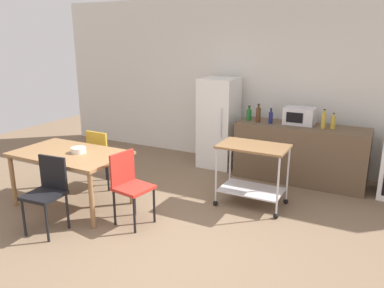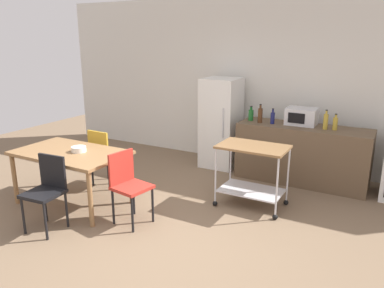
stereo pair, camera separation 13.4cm
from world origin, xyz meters
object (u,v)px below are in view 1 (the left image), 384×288
(bottle_sparkling_water, at_px, (258,115))
(kitchen_cart, at_px, (253,165))
(bottle_sesame_oil, at_px, (271,117))
(bottle_soda, at_px, (333,122))
(bottle_soy_sauce, at_px, (249,114))
(chair_mustard, at_px, (103,154))
(microwave, at_px, (300,116))
(dining_table, at_px, (70,158))
(chair_red, at_px, (130,183))
(bottle_wine, at_px, (324,120))
(chair_black, at_px, (48,189))
(refrigerator, at_px, (219,123))
(fruit_bowl, at_px, (78,150))

(bottle_sparkling_water, bearing_deg, kitchen_cart, -74.58)
(bottle_sesame_oil, height_order, bottle_soda, bottle_sesame_oil)
(kitchen_cart, height_order, bottle_soy_sauce, bottle_soy_sauce)
(chair_mustard, height_order, bottle_soy_sauce, bottle_soy_sauce)
(bottle_soy_sauce, relative_size, microwave, 0.52)
(dining_table, relative_size, kitchen_cart, 1.65)
(dining_table, distance_m, bottle_soda, 3.80)
(chair_mustard, xyz_separation_m, bottle_soda, (3.03, 1.64, 0.48))
(chair_red, relative_size, bottle_wine, 3.04)
(chair_red, xyz_separation_m, kitchen_cart, (1.16, 1.17, 0.05))
(chair_black, xyz_separation_m, microwave, (2.18, 3.11, 0.51))
(refrigerator, xyz_separation_m, fruit_bowl, (-0.96, -2.41, 0.01))
(chair_mustard, bearing_deg, dining_table, 95.74)
(bottle_soda, distance_m, fruit_bowl, 3.67)
(kitchen_cart, height_order, bottle_wine, bottle_wine)
(refrigerator, bearing_deg, dining_table, -113.80)
(chair_red, bearing_deg, bottle_sparkling_water, -10.44)
(refrigerator, distance_m, bottle_sparkling_water, 0.82)
(microwave, bearing_deg, fruit_bowl, -134.23)
(refrigerator, bearing_deg, chair_red, -91.67)
(chair_black, xyz_separation_m, bottle_wine, (2.57, 2.97, 0.50))
(chair_mustard, distance_m, bottle_sesame_oil, 2.67)
(bottle_soy_sauce, xyz_separation_m, bottle_sesame_oil, (0.38, -0.07, 0.00))
(dining_table, distance_m, microwave, 3.49)
(dining_table, bearing_deg, fruit_bowl, 19.72)
(chair_red, distance_m, kitchen_cart, 1.65)
(bottle_soda, bearing_deg, dining_table, -141.86)
(chair_red, bearing_deg, fruit_bowl, 92.93)
(chair_mustard, distance_m, bottle_soda, 3.47)
(chair_red, xyz_separation_m, bottle_sparkling_water, (0.84, 2.33, 0.51))
(chair_mustard, bearing_deg, microwave, -143.36)
(bottle_soda, bearing_deg, bottle_soy_sauce, 179.40)
(chair_mustard, height_order, bottle_soda, bottle_soda)
(kitchen_cart, distance_m, bottle_soda, 1.53)
(chair_black, distance_m, bottle_sesame_oil, 3.47)
(bottle_sesame_oil, bearing_deg, chair_red, -113.88)
(chair_red, height_order, bottle_sparkling_water, bottle_sparkling_water)
(kitchen_cart, distance_m, microwave, 1.44)
(chair_mustard, relative_size, bottle_soda, 3.69)
(bottle_sesame_oil, height_order, microwave, microwave)
(dining_table, height_order, kitchen_cart, kitchen_cart)
(microwave, bearing_deg, dining_table, -135.13)
(chair_red, distance_m, bottle_soy_sauce, 2.54)
(refrigerator, xyz_separation_m, bottle_sparkling_water, (0.76, -0.18, 0.25))
(bottle_sparkling_water, xyz_separation_m, fruit_bowl, (-1.73, -2.23, -0.24))
(bottle_sesame_oil, xyz_separation_m, bottle_wine, (0.80, 0.02, 0.02))
(bottle_soda, bearing_deg, chair_mustard, -151.60)
(chair_mustard, xyz_separation_m, bottle_soy_sauce, (1.71, 1.65, 0.48))
(bottle_soda, bearing_deg, chair_red, -129.42)
(bottle_soy_sauce, bearing_deg, microwave, 6.85)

